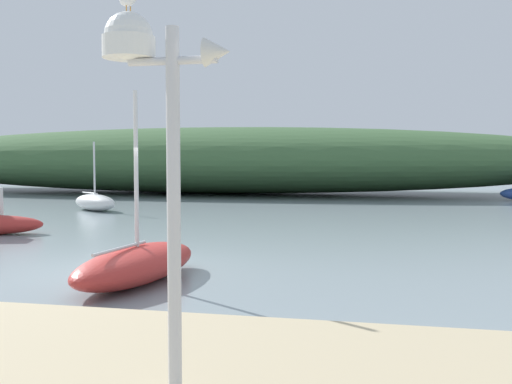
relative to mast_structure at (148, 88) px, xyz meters
The scene contains 5 objects.
ground_plane 7.57m from the mast_structure, 117.87° to the left, with size 120.00×120.00×0.00m, color gray.
distant_hill 33.39m from the mast_structure, 105.42° to the left, with size 50.57×12.90×4.32m, color #3D6038.
mast_structure is the anchor object (origin of this frame).
sailboat_centre_water 21.08m from the mast_structure, 118.78° to the left, with size 3.07×2.64×3.01m.
sailboat_far_left 6.22m from the mast_structure, 114.71° to the left, with size 1.80×3.79×3.54m.
Camera 1 is at (5.20, -10.88, 2.31)m, focal length 40.26 mm.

